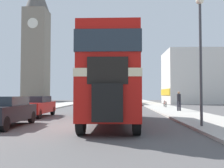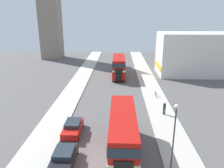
{
  "view_description": "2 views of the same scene",
  "coord_description": "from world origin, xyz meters",
  "px_view_note": "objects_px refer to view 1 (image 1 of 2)",
  "views": [
    {
      "loc": [
        1.86,
        -12.12,
        1.5
      ],
      "look_at": [
        1.44,
        1.07,
        2.08
      ],
      "focal_mm": 40.0,
      "sensor_mm": 36.0,
      "label": 1
    },
    {
      "loc": [
        1.03,
        -16.4,
        12.51
      ],
      "look_at": [
        0.0,
        15.66,
        2.32
      ],
      "focal_mm": 35.0,
      "sensor_mm": 36.0,
      "label": 2
    }
  ],
  "objects_px": {
    "bus_distant": "(115,89)",
    "street_lamp": "(200,41)",
    "double_decker_bus": "(112,76)",
    "car_parked_near": "(3,111)",
    "bicycle_on_pavement": "(165,104)",
    "car_parked_mid": "(35,106)",
    "pedestrian_walking": "(179,100)",
    "church_tower": "(37,38)"
  },
  "relations": [
    {
      "from": "car_parked_mid",
      "to": "bicycle_on_pavement",
      "type": "relative_size",
      "value": 2.32
    },
    {
      "from": "double_decker_bus",
      "to": "street_lamp",
      "type": "relative_size",
      "value": 1.64
    },
    {
      "from": "pedestrian_walking",
      "to": "street_lamp",
      "type": "xyz_separation_m",
      "value": [
        -1.48,
        -10.58,
        2.89
      ]
    },
    {
      "from": "car_parked_mid",
      "to": "bicycle_on_pavement",
      "type": "xyz_separation_m",
      "value": [
        10.91,
        11.57,
        -0.26
      ]
    },
    {
      "from": "bus_distant",
      "to": "bicycle_on_pavement",
      "type": "xyz_separation_m",
      "value": [
        5.93,
        -11.73,
        -2.02
      ]
    },
    {
      "from": "double_decker_bus",
      "to": "church_tower",
      "type": "height_order",
      "value": "church_tower"
    },
    {
      "from": "church_tower",
      "to": "bicycle_on_pavement",
      "type": "bearing_deg",
      "value": -51.26
    },
    {
      "from": "car_parked_near",
      "to": "street_lamp",
      "type": "height_order",
      "value": "street_lamp"
    },
    {
      "from": "double_decker_bus",
      "to": "bus_distant",
      "type": "height_order",
      "value": "bus_distant"
    },
    {
      "from": "bicycle_on_pavement",
      "to": "bus_distant",
      "type": "bearing_deg",
      "value": 116.83
    },
    {
      "from": "double_decker_bus",
      "to": "bicycle_on_pavement",
      "type": "height_order",
      "value": "double_decker_bus"
    },
    {
      "from": "bicycle_on_pavement",
      "to": "church_tower",
      "type": "relative_size",
      "value": 0.06
    },
    {
      "from": "bus_distant",
      "to": "car_parked_mid",
      "type": "distance_m",
      "value": 23.89
    },
    {
      "from": "bus_distant",
      "to": "pedestrian_walking",
      "type": "bearing_deg",
      "value": -72.04
    },
    {
      "from": "bus_distant",
      "to": "street_lamp",
      "type": "relative_size",
      "value": 1.58
    },
    {
      "from": "car_parked_near",
      "to": "car_parked_mid",
      "type": "relative_size",
      "value": 0.98
    },
    {
      "from": "car_parked_near",
      "to": "car_parked_mid",
      "type": "xyz_separation_m",
      "value": [
        -0.3,
        5.3,
        -0.01
      ]
    },
    {
      "from": "pedestrian_walking",
      "to": "church_tower",
      "type": "bearing_deg",
      "value": 123.66
    },
    {
      "from": "street_lamp",
      "to": "pedestrian_walking",
      "type": "bearing_deg",
      "value": 82.06
    },
    {
      "from": "street_lamp",
      "to": "double_decker_bus",
      "type": "bearing_deg",
      "value": 155.14
    },
    {
      "from": "bus_distant",
      "to": "double_decker_bus",
      "type": "bearing_deg",
      "value": -89.14
    },
    {
      "from": "car_parked_near",
      "to": "bus_distant",
      "type": "bearing_deg",
      "value": 80.71
    },
    {
      "from": "car_parked_near",
      "to": "bicycle_on_pavement",
      "type": "xyz_separation_m",
      "value": [
        10.61,
        16.87,
        -0.26
      ]
    },
    {
      "from": "church_tower",
      "to": "pedestrian_walking",
      "type": "bearing_deg",
      "value": -56.34
    },
    {
      "from": "pedestrian_walking",
      "to": "bicycle_on_pavement",
      "type": "relative_size",
      "value": 0.95
    },
    {
      "from": "bus_distant",
      "to": "bicycle_on_pavement",
      "type": "bearing_deg",
      "value": -63.17
    },
    {
      "from": "car_parked_mid",
      "to": "street_lamp",
      "type": "height_order",
      "value": "street_lamp"
    },
    {
      "from": "bicycle_on_pavement",
      "to": "street_lamp",
      "type": "bearing_deg",
      "value": -94.86
    },
    {
      "from": "bus_distant",
      "to": "car_parked_mid",
      "type": "relative_size",
      "value": 2.27
    },
    {
      "from": "bus_distant",
      "to": "car_parked_mid",
      "type": "height_order",
      "value": "bus_distant"
    },
    {
      "from": "church_tower",
      "to": "car_parked_near",
      "type": "bearing_deg",
      "value": -72.75
    },
    {
      "from": "car_parked_mid",
      "to": "double_decker_bus",
      "type": "bearing_deg",
      "value": -34.79
    },
    {
      "from": "bicycle_on_pavement",
      "to": "street_lamp",
      "type": "xyz_separation_m",
      "value": [
        -1.46,
        -17.19,
        3.47
      ]
    },
    {
      "from": "car_parked_mid",
      "to": "street_lamp",
      "type": "xyz_separation_m",
      "value": [
        9.45,
        -5.62,
        3.22
      ]
    },
    {
      "from": "bus_distant",
      "to": "church_tower",
      "type": "xyz_separation_m",
      "value": [
        -19.92,
        20.5,
        13.19
      ]
    },
    {
      "from": "car_parked_near",
      "to": "pedestrian_walking",
      "type": "distance_m",
      "value": 14.77
    },
    {
      "from": "bicycle_on_pavement",
      "to": "church_tower",
      "type": "xyz_separation_m",
      "value": [
        -25.85,
        32.22,
        15.21
      ]
    },
    {
      "from": "car_parked_mid",
      "to": "pedestrian_walking",
      "type": "height_order",
      "value": "pedestrian_walking"
    },
    {
      "from": "bicycle_on_pavement",
      "to": "church_tower",
      "type": "height_order",
      "value": "church_tower"
    },
    {
      "from": "double_decker_bus",
      "to": "car_parked_near",
      "type": "distance_m",
      "value": 5.6
    },
    {
      "from": "bus_distant",
      "to": "street_lamp",
      "type": "distance_m",
      "value": 29.3
    },
    {
      "from": "car_parked_near",
      "to": "church_tower",
      "type": "distance_m",
      "value": 53.53
    }
  ]
}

